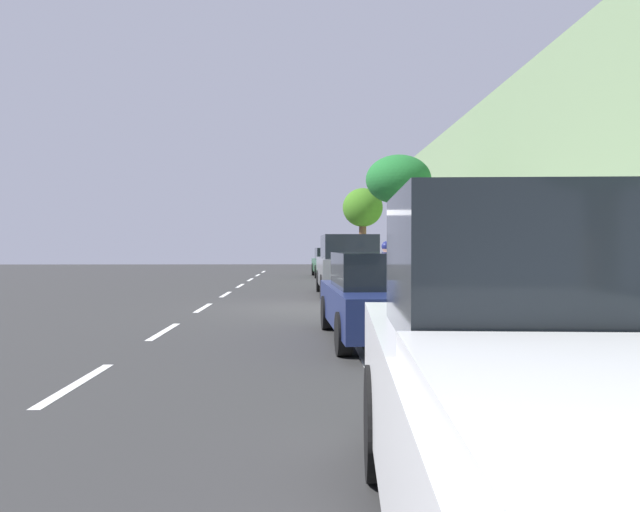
{
  "coord_description": "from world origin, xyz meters",
  "views": [
    {
      "loc": [
        -0.09,
        -15.32,
        1.65
      ],
      "look_at": [
        0.27,
        0.98,
        1.35
      ],
      "focal_mm": 32.7,
      "sensor_mm": 36.0,
      "label": 1
    }
  ],
  "objects_px": {
    "parked_suv_grey_mid": "(348,264)",
    "street_tree_mid_block": "(398,181)",
    "fire_hydrant": "(375,272)",
    "bicycle_at_curb": "(377,294)",
    "parked_pickup_white_nearest": "(614,419)",
    "parked_sedan_dark_blue_second": "(381,297)",
    "street_tree_far_end": "(363,209)",
    "cyclist_with_backpack": "(388,268)",
    "parked_sedan_green_far": "(331,262)"
  },
  "relations": [
    {
      "from": "parked_sedan_dark_blue_second",
      "to": "street_tree_far_end",
      "type": "bearing_deg",
      "value": 85.3
    },
    {
      "from": "parked_pickup_white_nearest",
      "to": "bicycle_at_curb",
      "type": "bearing_deg",
      "value": 87.71
    },
    {
      "from": "cyclist_with_backpack",
      "to": "street_tree_far_end",
      "type": "bearing_deg",
      "value": 86.43
    },
    {
      "from": "parked_suv_grey_mid",
      "to": "cyclist_with_backpack",
      "type": "height_order",
      "value": "parked_suv_grey_mid"
    },
    {
      "from": "street_tree_mid_block",
      "to": "street_tree_far_end",
      "type": "xyz_separation_m",
      "value": [
        0.0,
        13.44,
        -0.16
      ]
    },
    {
      "from": "parked_sedan_dark_blue_second",
      "to": "bicycle_at_curb",
      "type": "distance_m",
      "value": 5.26
    },
    {
      "from": "parked_sedan_green_far",
      "to": "parked_sedan_dark_blue_second",
      "type": "bearing_deg",
      "value": -89.86
    },
    {
      "from": "street_tree_far_end",
      "to": "bicycle_at_curb",
      "type": "bearing_deg",
      "value": -94.32
    },
    {
      "from": "fire_hydrant",
      "to": "parked_suv_grey_mid",
      "type": "bearing_deg",
      "value": -108.49
    },
    {
      "from": "parked_suv_grey_mid",
      "to": "street_tree_far_end",
      "type": "height_order",
      "value": "street_tree_far_end"
    },
    {
      "from": "parked_pickup_white_nearest",
      "to": "parked_sedan_dark_blue_second",
      "type": "distance_m",
      "value": 7.57
    },
    {
      "from": "street_tree_far_end",
      "to": "street_tree_mid_block",
      "type": "bearing_deg",
      "value": -90.0
    },
    {
      "from": "bicycle_at_curb",
      "to": "street_tree_far_end",
      "type": "height_order",
      "value": "street_tree_far_end"
    },
    {
      "from": "parked_suv_grey_mid",
      "to": "street_tree_mid_block",
      "type": "distance_m",
      "value": 3.88
    },
    {
      "from": "parked_sedan_dark_blue_second",
      "to": "cyclist_with_backpack",
      "type": "height_order",
      "value": "cyclist_with_backpack"
    },
    {
      "from": "street_tree_mid_block",
      "to": "street_tree_far_end",
      "type": "bearing_deg",
      "value": 90.0
    },
    {
      "from": "bicycle_at_curb",
      "to": "street_tree_mid_block",
      "type": "distance_m",
      "value": 6.82
    },
    {
      "from": "street_tree_mid_block",
      "to": "fire_hydrant",
      "type": "height_order",
      "value": "street_tree_mid_block"
    },
    {
      "from": "parked_suv_grey_mid",
      "to": "street_tree_mid_block",
      "type": "relative_size",
      "value": 1.0
    },
    {
      "from": "cyclist_with_backpack",
      "to": "parked_sedan_green_far",
      "type": "bearing_deg",
      "value": 93.01
    },
    {
      "from": "street_tree_mid_block",
      "to": "street_tree_far_end",
      "type": "height_order",
      "value": "street_tree_far_end"
    },
    {
      "from": "parked_sedan_green_far",
      "to": "street_tree_far_end",
      "type": "xyz_separation_m",
      "value": [
        2.05,
        3.77,
        3.04
      ]
    },
    {
      "from": "parked_sedan_dark_blue_second",
      "to": "parked_suv_grey_mid",
      "type": "xyz_separation_m",
      "value": [
        0.07,
        9.18,
        0.27
      ]
    },
    {
      "from": "bicycle_at_curb",
      "to": "cyclist_with_backpack",
      "type": "bearing_deg",
      "value": -63.33
    },
    {
      "from": "cyclist_with_backpack",
      "to": "street_tree_far_end",
      "type": "height_order",
      "value": "street_tree_far_end"
    },
    {
      "from": "parked_suv_grey_mid",
      "to": "fire_hydrant",
      "type": "bearing_deg",
      "value": 71.51
    },
    {
      "from": "parked_sedan_green_far",
      "to": "parked_suv_grey_mid",
      "type": "bearing_deg",
      "value": -89.41
    },
    {
      "from": "parked_pickup_white_nearest",
      "to": "street_tree_mid_block",
      "type": "xyz_separation_m",
      "value": [
        1.95,
        18.4,
        3.06
      ]
    },
    {
      "from": "parked_sedan_green_far",
      "to": "street_tree_far_end",
      "type": "relative_size",
      "value": 0.92
    },
    {
      "from": "bicycle_at_curb",
      "to": "parked_pickup_white_nearest",
      "type": "bearing_deg",
      "value": -92.29
    },
    {
      "from": "parked_suv_grey_mid",
      "to": "street_tree_mid_block",
      "type": "xyz_separation_m",
      "value": [
        1.93,
        1.66,
        2.93
      ]
    },
    {
      "from": "street_tree_mid_block",
      "to": "parked_sedan_green_far",
      "type": "bearing_deg",
      "value": 101.94
    },
    {
      "from": "parked_sedan_green_far",
      "to": "bicycle_at_curb",
      "type": "relative_size",
      "value": 2.61
    },
    {
      "from": "parked_sedan_dark_blue_second",
      "to": "fire_hydrant",
      "type": "xyz_separation_m",
      "value": [
        1.45,
        13.31,
        -0.18
      ]
    },
    {
      "from": "parked_sedan_dark_blue_second",
      "to": "street_tree_far_end",
      "type": "distance_m",
      "value": 24.55
    },
    {
      "from": "bicycle_at_curb",
      "to": "fire_hydrant",
      "type": "distance_m",
      "value": 8.15
    },
    {
      "from": "parked_sedan_green_far",
      "to": "fire_hydrant",
      "type": "xyz_separation_m",
      "value": [
        1.5,
        -7.2,
        -0.18
      ]
    },
    {
      "from": "parked_sedan_green_far",
      "to": "cyclist_with_backpack",
      "type": "height_order",
      "value": "cyclist_with_backpack"
    },
    {
      "from": "parked_pickup_white_nearest",
      "to": "bicycle_at_curb",
      "type": "xyz_separation_m",
      "value": [
        0.51,
        12.78,
        -0.53
      ]
    },
    {
      "from": "parked_suv_grey_mid",
      "to": "street_tree_mid_block",
      "type": "height_order",
      "value": "street_tree_mid_block"
    },
    {
      "from": "street_tree_mid_block",
      "to": "parked_suv_grey_mid",
      "type": "bearing_deg",
      "value": -139.33
    },
    {
      "from": "bicycle_at_curb",
      "to": "fire_hydrant",
      "type": "bearing_deg",
      "value": 83.7
    },
    {
      "from": "parked_sedan_dark_blue_second",
      "to": "street_tree_mid_block",
      "type": "xyz_separation_m",
      "value": [
        2.0,
        10.84,
        3.2
      ]
    },
    {
      "from": "parked_sedan_dark_blue_second",
      "to": "parked_suv_grey_mid",
      "type": "bearing_deg",
      "value": 89.57
    },
    {
      "from": "fire_hydrant",
      "to": "parked_sedan_dark_blue_second",
      "type": "bearing_deg",
      "value": -96.22
    },
    {
      "from": "parked_sedan_dark_blue_second",
      "to": "parked_sedan_green_far",
      "type": "height_order",
      "value": "same"
    },
    {
      "from": "parked_sedan_dark_blue_second",
      "to": "fire_hydrant",
      "type": "relative_size",
      "value": 5.34
    },
    {
      "from": "parked_sedan_green_far",
      "to": "bicycle_at_curb",
      "type": "distance_m",
      "value": 15.31
    },
    {
      "from": "parked_pickup_white_nearest",
      "to": "street_tree_mid_block",
      "type": "height_order",
      "value": "street_tree_mid_block"
    },
    {
      "from": "street_tree_far_end",
      "to": "parked_sedan_dark_blue_second",
      "type": "bearing_deg",
      "value": -94.7
    }
  ]
}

